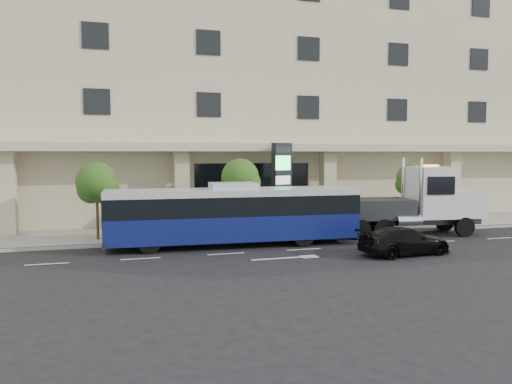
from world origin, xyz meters
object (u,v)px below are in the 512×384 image
Objects in this scene: city_bus at (233,214)px; black_sedan at (404,241)px; signage_pylon at (282,185)px; tow_truck at (415,203)px.

city_bus is 2.88× the size of black_sedan.
city_bus reaches higher than black_sedan.
signage_pylon reaches higher than city_bus.
signage_pylon is at bearing 15.09° from black_sedan.
signage_pylon is (4.13, 4.25, 1.18)m from city_bus.
tow_truck is 6.39m from black_sedan.
city_bus is 6.04m from signage_pylon.
signage_pylon is (-7.02, 3.82, 0.99)m from tow_truck.
signage_pylon reaches higher than tow_truck.
black_sedan is at bearing -92.40° from signage_pylon.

